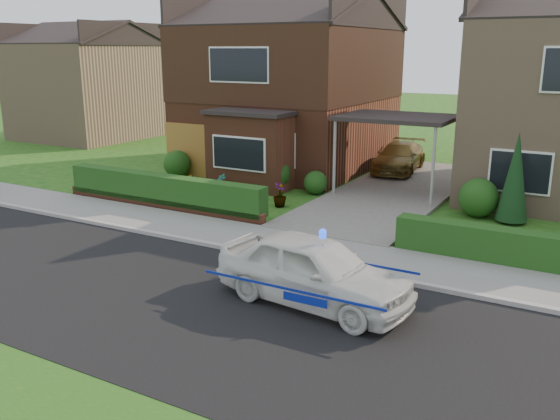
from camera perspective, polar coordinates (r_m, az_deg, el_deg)
The scene contains 22 objects.
ground at distance 11.98m, azimuth -6.63°, elevation -9.37°, with size 120.00×120.00×0.00m, color #194C14.
road at distance 11.98m, azimuth -6.63°, elevation -9.37°, with size 60.00×6.00×0.02m, color black.
kerb at distance 14.34m, azimuth 0.53°, elevation -4.77°, with size 60.00×0.16×0.12m, color #9E9993.
sidewalk at distance 15.22m, azimuth 2.45°, elevation -3.62°, with size 60.00×2.00×0.10m, color slate.
driveway at distance 21.37m, azimuth 10.89°, elevation 1.69°, with size 3.80×12.00×0.12m, color #666059.
house_left at distance 25.80m, azimuth 0.96°, elevation 12.68°, with size 7.50×9.53×7.25m.
carport_link at distance 20.88m, azimuth 11.21°, elevation 8.60°, with size 3.80×3.00×2.77m.
garage_door at distance 24.15m, azimuth -8.77°, elevation 5.73°, with size 2.20×0.10×2.10m, color brown.
dwarf_wall at distance 19.28m, azimuth -11.42°, elevation 0.56°, with size 7.70×0.25×0.36m, color brown.
hedge_left at distance 19.43m, azimuth -11.10°, elevation 0.14°, with size 7.50×0.55×0.90m, color #153511.
hedge_right at distance 14.97m, azimuth 25.08°, elevation -5.64°, with size 7.50×0.55×0.80m, color #153511.
shrub_left_far at distance 24.04m, azimuth -9.87°, elevation 4.41°, with size 1.08×1.08×1.08m, color #153511.
shrub_left_mid at distance 21.32m, azimuth -0.77°, elevation 3.59°, with size 1.32×1.32×1.32m, color #153511.
shrub_left_near at distance 20.90m, azimuth 3.45°, elevation 2.65°, with size 0.84×0.84×0.84m, color #153511.
shrub_right_near at distance 18.96m, azimuth 18.57°, elevation 1.12°, with size 1.20×1.20×1.20m, color #153511.
conifer_a at distance 18.47m, azimuth 21.66°, elevation 2.70°, with size 0.90×0.90×2.60m, color black.
neighbour_left at distance 36.34m, azimuth -17.84°, elevation 10.80°, with size 6.50×7.00×5.20m, color tan.
police_car at distance 11.86m, azimuth 3.25°, elevation -5.89°, with size 3.76×4.25×1.56m.
driveway_car at distance 24.80m, azimuth 11.39°, elevation 5.02°, with size 1.60×3.94×1.14m, color brown.
potted_plant_a at distance 21.16m, azimuth -5.61°, elevation 2.53°, with size 0.35×0.24×0.67m, color gray.
potted_plant_b at distance 21.01m, azimuth -8.88°, elevation 2.41°, with size 0.40×0.32×0.73m, color gray.
potted_plant_c at distance 19.16m, azimuth -0.02°, elevation 1.43°, with size 0.44×0.44×0.78m, color gray.
Camera 1 is at (6.50, -8.75, 4.97)m, focal length 38.00 mm.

